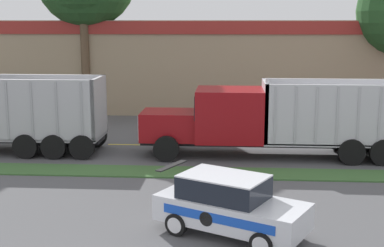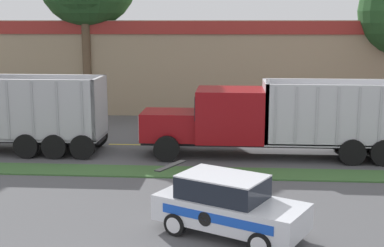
% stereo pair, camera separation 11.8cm
% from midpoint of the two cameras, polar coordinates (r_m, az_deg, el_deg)
% --- Properties ---
extents(grass_verge, '(120.00, 1.60, 0.06)m').
position_cam_midpoint_polar(grass_verge, '(21.46, -2.91, -5.18)').
color(grass_verge, '#3D6633').
rests_on(grass_verge, ground_plane).
extents(centre_line_3, '(2.40, 0.14, 0.01)m').
position_cam_midpoint_polar(centre_line_3, '(27.89, -17.51, -1.99)').
color(centre_line_3, yellow).
rests_on(centre_line_3, ground_plane).
extents(centre_line_4, '(2.40, 0.14, 0.01)m').
position_cam_midpoint_polar(centre_line_4, '(26.40, -6.52, -2.26)').
color(centre_line_4, yellow).
rests_on(centre_line_4, ground_plane).
extents(centre_line_5, '(2.40, 0.14, 0.01)m').
position_cam_midpoint_polar(centre_line_5, '(25.97, 5.29, -2.45)').
color(centre_line_5, yellow).
rests_on(centre_line_5, ground_plane).
extents(centre_line_6, '(2.40, 0.14, 0.01)m').
position_cam_midpoint_polar(centre_line_6, '(26.66, 16.98, -2.54)').
color(centre_line_6, yellow).
rests_on(centre_line_6, ground_plane).
extents(dump_truck_lead, '(12.32, 2.85, 3.56)m').
position_cam_midpoint_polar(dump_truck_lead, '(23.91, 6.85, 0.24)').
color(dump_truck_lead, black).
rests_on(dump_truck_lead, ground_plane).
extents(rally_car, '(4.55, 3.50, 1.75)m').
position_cam_midpoint_polar(rally_car, '(15.20, 3.76, -8.65)').
color(rally_car, silver).
rests_on(rally_car, ground_plane).
extents(store_building_backdrop, '(36.77, 12.10, 6.03)m').
position_cam_midpoint_polar(store_building_backdrop, '(39.59, 4.48, 6.53)').
color(store_building_backdrop, '#9E896B').
rests_on(store_building_backdrop, ground_plane).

